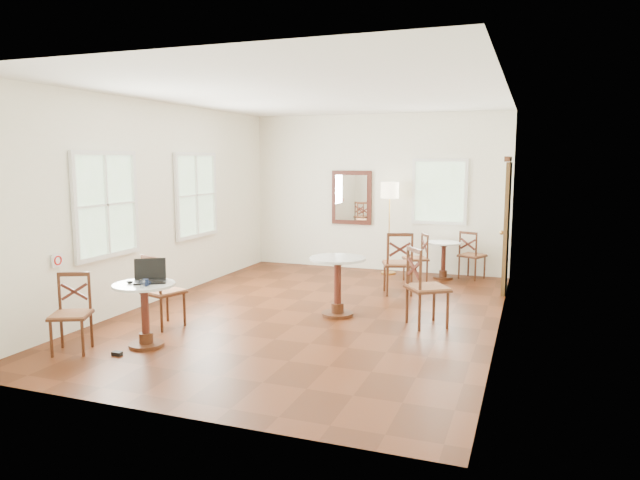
# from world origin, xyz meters

# --- Properties ---
(ground) EXTENTS (7.00, 7.00, 0.00)m
(ground) POSITION_xyz_m (0.00, 0.00, 0.00)
(ground) COLOR #52220E
(ground) RESTS_ON ground
(room_shell) EXTENTS (5.02, 7.02, 3.01)m
(room_shell) POSITION_xyz_m (-0.06, 0.27, 1.89)
(room_shell) COLOR white
(room_shell) RESTS_ON ground
(cafe_table_near) EXTENTS (0.70, 0.70, 0.74)m
(cafe_table_near) POSITION_xyz_m (-1.29, -2.04, 0.46)
(cafe_table_near) COLOR #442111
(cafe_table_near) RESTS_ON ground
(cafe_table_mid) EXTENTS (0.77, 0.77, 0.82)m
(cafe_table_mid) POSITION_xyz_m (0.37, -0.00, 0.51)
(cafe_table_mid) COLOR #442111
(cafe_table_mid) RESTS_ON ground
(cafe_table_back) EXTENTS (0.63, 0.63, 0.67)m
(cafe_table_back) POSITION_xyz_m (1.37, 3.07, 0.41)
(cafe_table_back) COLOR #442111
(cafe_table_back) RESTS_ON ground
(chair_near_a) EXTENTS (0.55, 0.55, 0.95)m
(chair_near_a) POSITION_xyz_m (-1.57, -1.30, 0.47)
(chair_near_a) COLOR #442111
(chair_near_a) RESTS_ON ground
(chair_near_b) EXTENTS (0.54, 0.54, 0.88)m
(chair_near_b) POSITION_xyz_m (-1.95, -2.46, 0.44)
(chair_near_b) COLOR #442111
(chair_near_b) RESTS_ON ground
(chair_mid_a) EXTENTS (0.60, 0.60, 1.01)m
(chair_mid_a) POSITION_xyz_m (0.87, 1.56, 0.50)
(chair_mid_a) COLOR #442111
(chair_mid_a) RESTS_ON ground
(chair_mid_b) EXTENTS (0.66, 0.66, 1.03)m
(chair_mid_b) POSITION_xyz_m (1.59, -0.09, 0.51)
(chair_mid_b) COLOR #442111
(chair_mid_b) RESTS_ON ground
(chair_back_a) EXTENTS (0.53, 0.53, 0.87)m
(chair_back_a) POSITION_xyz_m (1.85, 3.20, 0.43)
(chair_back_a) COLOR #442111
(chair_back_a) RESTS_ON ground
(chair_back_b) EXTENTS (0.53, 0.53, 0.85)m
(chair_back_b) POSITION_xyz_m (0.97, 2.60, 0.43)
(chair_back_b) COLOR #442111
(chair_back_b) RESTS_ON ground
(floor_lamp) EXTENTS (0.34, 0.34, 1.72)m
(floor_lamp) POSITION_xyz_m (0.33, 3.15, 1.46)
(floor_lamp) COLOR #BF8C3F
(floor_lamp) RESTS_ON ground
(laptop) EXTENTS (0.46, 0.45, 0.26)m
(laptop) POSITION_xyz_m (-1.29, -1.91, 0.81)
(laptop) COLOR black
(laptop) RESTS_ON cafe_table_near
(mouse) EXTENTS (0.10, 0.08, 0.03)m
(mouse) POSITION_xyz_m (-1.44, -2.08, 0.76)
(mouse) COLOR black
(mouse) RESTS_ON cafe_table_near
(navy_mug) EXTENTS (0.10, 0.07, 0.08)m
(navy_mug) POSITION_xyz_m (-1.19, -2.13, 0.78)
(navy_mug) COLOR #0F1733
(navy_mug) RESTS_ON cafe_table_near
(water_glass) EXTENTS (0.05, 0.05, 0.09)m
(water_glass) POSITION_xyz_m (-1.17, -2.22, 0.79)
(water_glass) COLOR white
(water_glass) RESTS_ON cafe_table_near
(power_adapter) EXTENTS (0.11, 0.07, 0.04)m
(power_adapter) POSITION_xyz_m (-1.39, -2.42, 0.02)
(power_adapter) COLOR black
(power_adapter) RESTS_ON ground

